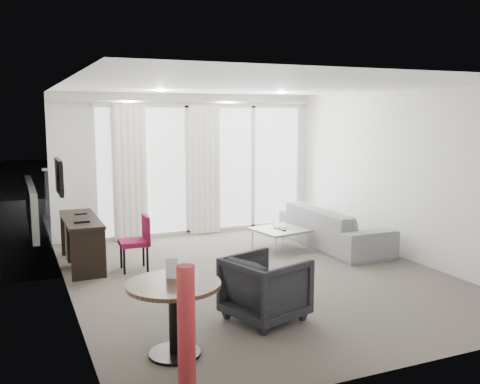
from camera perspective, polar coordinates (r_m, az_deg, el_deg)
name	(u,v)px	position (r m, az deg, el deg)	size (l,w,h in m)	color
floor	(257,275)	(7.57, 1.83, -8.88)	(5.00, 6.00, 0.00)	#595249
ceiling	(258,86)	(7.24, 1.92, 11.19)	(5.00, 6.00, 0.00)	white
wall_left	(66,194)	(6.63, -18.07, -0.24)	(0.00, 6.00, 2.60)	silver
wall_right	(403,175)	(8.65, 17.03, 1.74)	(0.00, 6.00, 2.60)	silver
wall_front	(407,225)	(4.79, 17.42, -3.40)	(5.00, 0.00, 2.60)	silver
window_panel	(205,169)	(10.16, -3.80, 2.46)	(4.00, 0.02, 2.38)	white
window_frame	(205,169)	(10.14, -3.77, 2.45)	(4.10, 0.06, 2.44)	white
curtain_left	(130,173)	(9.61, -11.64, 1.97)	(0.60, 0.20, 2.38)	white
curtain_right	(205,170)	(9.99, -3.75, 2.36)	(0.60, 0.20, 2.38)	white
curtain_track	(191,102)	(9.85, -5.21, 9.54)	(4.80, 0.04, 0.04)	#B2B2B7
downlight_a	(160,91)	(8.43, -8.49, 10.64)	(0.12, 0.12, 0.02)	#FFE0B2
downlight_b	(282,93)	(9.20, 4.46, 10.50)	(0.12, 0.12, 0.02)	#FFE0B2
desk	(82,242)	(8.27, -16.53, -5.14)	(0.48, 1.54, 0.72)	black
tv	(59,177)	(8.06, -18.76, 1.56)	(0.05, 0.80, 0.50)	black
desk_chair	(134,243)	(7.86, -11.27, -5.38)	(0.43, 0.41, 0.80)	maroon
round_table	(174,319)	(5.14, -7.04, -13.31)	(0.88, 0.88, 0.70)	#3D281B
menu_card	(172,277)	(5.14, -7.28, -8.96)	(0.11, 0.02, 0.20)	white
red_lamp	(187,336)	(4.24, -5.73, -15.09)	(0.22, 0.22, 1.12)	#A92B2E
tub_armchair	(266,288)	(5.94, 2.75, -10.19)	(0.76, 0.78, 0.71)	black
coffee_table	(279,239)	(8.92, 4.23, -5.04)	(0.79, 0.79, 0.35)	gray
remote	(282,230)	(8.78, 4.55, -4.04)	(0.05, 0.17, 0.02)	black
magazine	(280,226)	(9.03, 4.24, -3.69)	(0.21, 0.27, 0.02)	gray
sofa	(334,227)	(9.22, 9.97, -3.71)	(2.30, 0.90, 0.67)	gray
terrace_slab	(182,220)	(11.77, -6.22, -2.96)	(5.60, 3.00, 0.12)	#4D4D50
rattan_chair_a	(222,200)	(11.71, -1.92, -0.83)	(0.51, 0.51, 0.74)	brown
rattan_chair_b	(245,200)	(11.73, 0.51, -0.84)	(0.50, 0.50, 0.73)	brown
rattan_table	(217,203)	(12.01, -2.43, -1.20)	(0.49, 0.49, 0.49)	brown
balustrade	(164,186)	(13.05, -8.15, 0.62)	(5.50, 0.06, 1.05)	#B2B2B7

